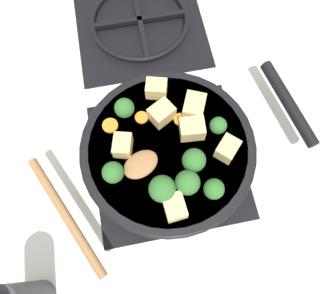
# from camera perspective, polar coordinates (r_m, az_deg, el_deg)

# --- Properties ---
(ground_plane) EXTENTS (2.40, 2.40, 0.00)m
(ground_plane) POSITION_cam_1_polar(r_m,az_deg,el_deg) (0.69, 0.00, -2.37)
(ground_plane) COLOR silver
(front_burner_grate) EXTENTS (0.31, 0.31, 0.03)m
(front_burner_grate) POSITION_cam_1_polar(r_m,az_deg,el_deg) (0.68, 0.00, -2.06)
(front_burner_grate) COLOR black
(front_burner_grate) RESTS_ON ground_plane
(rear_burner_grate) EXTENTS (0.31, 0.31, 0.03)m
(rear_burner_grate) POSITION_cam_1_polar(r_m,az_deg,el_deg) (0.86, -4.92, 20.85)
(rear_burner_grate) COLOR black
(rear_burner_grate) RESTS_ON ground_plane
(skillet_pan) EXTENTS (0.46, 0.34, 0.06)m
(skillet_pan) POSITION_cam_1_polar(r_m,az_deg,el_deg) (0.64, 0.22, -0.69)
(skillet_pan) COLOR black
(skillet_pan) RESTS_ON front_burner_grate
(wooden_spoon) EXTENTS (0.24, 0.23, 0.02)m
(wooden_spoon) POSITION_cam_1_polar(r_m,az_deg,el_deg) (0.59, -12.02, -7.86)
(wooden_spoon) COLOR olive
(wooden_spoon) RESTS_ON skillet_pan
(tofu_cube_center_large) EXTENTS (0.04, 0.05, 0.03)m
(tofu_cube_center_large) POSITION_cam_1_polar(r_m,az_deg,el_deg) (0.57, 1.16, -10.41)
(tofu_cube_center_large) COLOR #DBB770
(tofu_cube_center_large) RESTS_ON skillet_pan
(tofu_cube_near_handle) EXTENTS (0.05, 0.05, 0.03)m
(tofu_cube_near_handle) POSITION_cam_1_polar(r_m,az_deg,el_deg) (0.60, 10.32, -0.34)
(tofu_cube_near_handle) COLOR #DBB770
(tofu_cube_near_handle) RESTS_ON skillet_pan
(tofu_cube_east_chunk) EXTENTS (0.05, 0.04, 0.04)m
(tofu_cube_east_chunk) POSITION_cam_1_polar(r_m,az_deg,el_deg) (0.61, 4.20, 3.18)
(tofu_cube_east_chunk) COLOR #DBB770
(tofu_cube_east_chunk) RESTS_ON skillet_pan
(tofu_cube_west_chunk) EXTENTS (0.06, 0.05, 0.04)m
(tofu_cube_west_chunk) POSITION_cam_1_polar(r_m,az_deg,el_deg) (0.62, -0.83, 5.94)
(tofu_cube_west_chunk) COLOR #DBB770
(tofu_cube_west_chunk) RESTS_ON skillet_pan
(tofu_cube_back_piece) EXTENTS (0.05, 0.04, 0.03)m
(tofu_cube_back_piece) POSITION_cam_1_polar(r_m,az_deg,el_deg) (0.65, -2.03, 10.13)
(tofu_cube_back_piece) COLOR #DBB770
(tofu_cube_back_piece) RESTS_ON skillet_pan
(tofu_cube_front_piece) EXTENTS (0.05, 0.06, 0.04)m
(tofu_cube_front_piece) POSITION_cam_1_polar(r_m,az_deg,el_deg) (0.63, 4.57, 6.96)
(tofu_cube_front_piece) COLOR #DBB770
(tofu_cube_front_piece) RESTS_ON skillet_pan
(tofu_cube_mid_small) EXTENTS (0.04, 0.05, 0.03)m
(tofu_cube_mid_small) POSITION_cam_1_polar(r_m,az_deg,el_deg) (0.60, -7.90, 0.28)
(tofu_cube_mid_small) COLOR #DBB770
(tofu_cube_mid_small) RESTS_ON skillet_pan
(broccoli_floret_near_spoon) EXTENTS (0.05, 0.05, 0.05)m
(broccoli_floret_near_spoon) POSITION_cam_1_polar(r_m,az_deg,el_deg) (0.56, -1.01, -7.30)
(broccoli_floret_near_spoon) COLOR #709956
(broccoli_floret_near_spoon) RESTS_ON skillet_pan
(broccoli_floret_center_top) EXTENTS (0.03, 0.03, 0.04)m
(broccoli_floret_center_top) POSITION_cam_1_polar(r_m,az_deg,el_deg) (0.61, 8.73, 3.70)
(broccoli_floret_center_top) COLOR #709956
(broccoli_floret_center_top) RESTS_ON skillet_pan
(broccoli_floret_east_rim) EXTENTS (0.04, 0.04, 0.05)m
(broccoli_floret_east_rim) POSITION_cam_1_polar(r_m,az_deg,el_deg) (0.58, 4.55, -2.32)
(broccoli_floret_east_rim) COLOR #709956
(broccoli_floret_east_rim) RESTS_ON skillet_pan
(broccoli_floret_west_rim) EXTENTS (0.04, 0.04, 0.04)m
(broccoli_floret_west_rim) POSITION_cam_1_polar(r_m,az_deg,el_deg) (0.57, 7.99, -7.26)
(broccoli_floret_west_rim) COLOR #709956
(broccoli_floret_west_rim) RESTS_ON skillet_pan
(broccoli_floret_north_edge) EXTENTS (0.04, 0.04, 0.05)m
(broccoli_floret_north_edge) POSITION_cam_1_polar(r_m,az_deg,el_deg) (0.58, -9.55, -4.40)
(broccoli_floret_north_edge) COLOR #709956
(broccoli_floret_north_edge) RESTS_ON skillet_pan
(broccoli_floret_south_cluster) EXTENTS (0.04, 0.04, 0.05)m
(broccoli_floret_south_cluster) POSITION_cam_1_polar(r_m,az_deg,el_deg) (0.57, 3.41, -6.22)
(broccoli_floret_south_cluster) COLOR #709956
(broccoli_floret_south_cluster) RESTS_ON skillet_pan
(broccoli_floret_mid_floret) EXTENTS (0.04, 0.04, 0.05)m
(broccoli_floret_mid_floret) POSITION_cam_1_polar(r_m,az_deg,el_deg) (0.62, -7.60, 6.73)
(broccoli_floret_mid_floret) COLOR #709956
(broccoli_floret_mid_floret) RESTS_ON skillet_pan
(carrot_slice_orange_thin) EXTENTS (0.03, 0.03, 0.01)m
(carrot_slice_orange_thin) POSITION_cam_1_polar(r_m,az_deg,el_deg) (0.63, 2.16, 4.82)
(carrot_slice_orange_thin) COLOR orange
(carrot_slice_orange_thin) RESTS_ON skillet_pan
(carrot_slice_near_center) EXTENTS (0.03, 0.03, 0.01)m
(carrot_slice_near_center) POSITION_cam_1_polar(r_m,az_deg,el_deg) (0.64, -4.63, 5.13)
(carrot_slice_near_center) COLOR orange
(carrot_slice_near_center) RESTS_ON skillet_pan
(carrot_slice_edge_slice) EXTENTS (0.03, 0.03, 0.01)m
(carrot_slice_edge_slice) POSITION_cam_1_polar(r_m,az_deg,el_deg) (0.64, -10.03, 3.70)
(carrot_slice_edge_slice) COLOR orange
(carrot_slice_edge_slice) RESTS_ON skillet_pan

